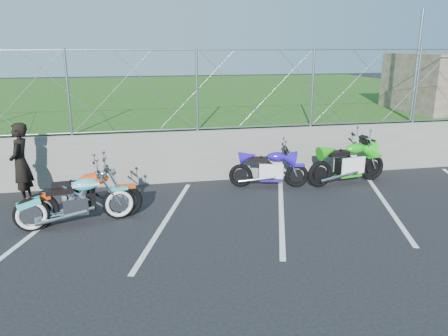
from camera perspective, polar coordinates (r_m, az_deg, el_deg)
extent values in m
plane|color=black|center=(7.93, -6.97, -9.37)|extent=(90.00, 90.00, 0.00)
cube|color=#62625D|center=(11.02, -8.57, 1.36)|extent=(30.00, 0.22, 1.30)
cube|color=#204913|center=(20.86, -10.11, 8.02)|extent=(30.00, 20.00, 1.30)
cylinder|color=gray|center=(10.69, -9.16, 15.00)|extent=(28.00, 0.03, 0.03)
cylinder|color=gray|center=(10.87, -8.72, 4.94)|extent=(28.00, 0.03, 0.03)
cylinder|color=gray|center=(13.49, 23.86, 12.08)|extent=(0.08, 0.08, 3.00)
cube|color=silver|center=(9.04, -22.98, -7.32)|extent=(1.49, 4.31, 0.01)
cube|color=silver|center=(8.84, -7.50, -6.64)|extent=(1.49, 4.31, 0.01)
cube|color=silver|center=(9.29, 7.49, -5.52)|extent=(1.49, 4.31, 0.01)
cube|color=silver|center=(10.29, 20.29, -4.27)|extent=(1.49, 4.31, 0.01)
torus|color=black|center=(8.86, -23.84, -5.61)|extent=(0.66, 0.24, 0.65)
torus|color=black|center=(8.94, -13.55, -4.48)|extent=(0.66, 0.24, 0.65)
cube|color=silver|center=(8.84, -18.84, -4.66)|extent=(0.50, 0.36, 0.34)
ellipsoid|color=#33C4CC|center=(8.73, -17.64, -2.07)|extent=(0.56, 0.34, 0.23)
cube|color=black|center=(8.73, -20.70, -2.83)|extent=(0.53, 0.33, 0.09)
cube|color=#33C4CC|center=(8.84, -13.68, -2.62)|extent=(0.40, 0.22, 0.06)
cylinder|color=silver|center=(8.66, -16.36, 0.08)|extent=(0.17, 0.70, 0.03)
torus|color=black|center=(9.05, -22.77, -5.04)|extent=(0.67, 0.19, 0.66)
torus|color=black|center=(9.02, -12.67, -4.23)|extent=(0.67, 0.19, 0.66)
cube|color=black|center=(8.97, -17.91, -4.09)|extent=(0.52, 0.35, 0.36)
ellipsoid|color=#DE3D0D|center=(8.84, -16.63, -1.38)|extent=(0.58, 0.32, 0.25)
cube|color=black|center=(8.87, -19.88, -2.10)|extent=(0.55, 0.31, 0.10)
cube|color=#DE3D0D|center=(8.92, -12.79, -2.38)|extent=(0.42, 0.20, 0.06)
cylinder|color=silver|center=(8.77, -15.30, 0.34)|extent=(0.11, 0.76, 0.03)
torus|color=black|center=(10.87, 12.42, -0.76)|extent=(0.68, 0.24, 0.67)
torus|color=black|center=(11.80, 18.81, 0.05)|extent=(0.68, 0.24, 0.67)
cube|color=black|center=(11.28, 15.69, 0.19)|extent=(0.56, 0.39, 0.38)
ellipsoid|color=#1CB316|center=(11.32, 16.85, 2.47)|extent=(0.62, 0.37, 0.26)
cube|color=black|center=(11.02, 14.63, 1.88)|extent=(0.59, 0.36, 0.10)
cube|color=#1CB316|center=(11.72, 18.94, 1.51)|extent=(0.44, 0.24, 0.07)
cylinder|color=silver|center=(11.38, 17.71, 3.81)|extent=(0.17, 0.79, 0.03)
torus|color=black|center=(10.66, 2.18, -0.98)|extent=(0.59, 0.23, 0.58)
torus|color=black|center=(10.78, 9.46, -1.00)|extent=(0.59, 0.23, 0.58)
cube|color=black|center=(10.67, 5.75, -0.50)|extent=(0.49, 0.36, 0.33)
ellipsoid|color=#2511A7|center=(10.59, 6.95, 1.50)|extent=(0.55, 0.34, 0.22)
cube|color=black|center=(10.56, 4.45, 1.16)|extent=(0.52, 0.33, 0.09)
cube|color=#2511A7|center=(10.70, 9.52, 0.38)|extent=(0.39, 0.22, 0.06)
cylinder|color=silver|center=(10.55, 7.89, 2.67)|extent=(0.17, 0.68, 0.03)
imported|color=black|center=(10.38, -25.02, 0.52)|extent=(0.47, 0.68, 1.78)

